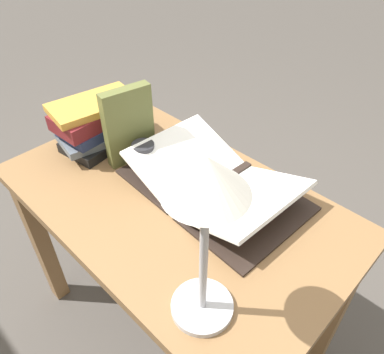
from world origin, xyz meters
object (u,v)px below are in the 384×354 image
Objects in this scene: reading_lamp at (205,204)px; book_stack_tall at (97,123)px; coffee_mug at (144,156)px; book_standing_upright at (129,126)px; open_book at (213,183)px.

book_stack_tall is at bearing -17.12° from reading_lamp.
reading_lamp is at bearing 153.59° from coffee_mug.
book_standing_upright reaches higher than book_stack_tall.
open_book is at bearing -167.81° from book_stack_tall.
reading_lamp is 0.63m from coffee_mug.
book_standing_upright is at bearing -23.79° from reading_lamp.
coffee_mug is at bearing -173.89° from book_stack_tall.
book_standing_upright is 2.52× the size of coffee_mug.
open_book is 1.88× the size of book_stack_tall.
open_book is 0.34m from book_standing_upright.
reading_lamp reaches higher than book_stack_tall.
book_stack_tall is 2.94× the size of coffee_mug.
reading_lamp is 4.20× the size of coffee_mug.
open_book is at bearing -162.33° from coffee_mug.
coffee_mug is at bearing -26.41° from reading_lamp.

